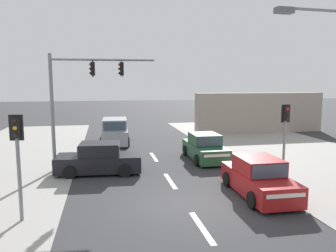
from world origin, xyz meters
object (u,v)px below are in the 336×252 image
at_px(pedestal_signal_right_kerb, 285,129).
at_px(sedan_crossing_left, 258,178).
at_px(pedestal_signal_left_kerb, 18,150).
at_px(traffic_signal_mast, 78,91).
at_px(sedan_receding_far, 99,160).
at_px(suv_oncoming_near, 115,132).
at_px(sedan_oncoming_mid, 205,148).

distance_m(pedestal_signal_right_kerb, sedan_crossing_left, 3.33).
bearing_deg(sedan_crossing_left, pedestal_signal_right_kerb, 40.02).
bearing_deg(pedestal_signal_left_kerb, traffic_signal_mast, 76.35).
height_order(pedestal_signal_right_kerb, sedan_receding_far, pedestal_signal_right_kerb).
height_order(sedan_receding_far, suv_oncoming_near, suv_oncoming_near).
bearing_deg(pedestal_signal_left_kerb, sedan_crossing_left, 5.13).
height_order(pedestal_signal_left_kerb, sedan_receding_far, pedestal_signal_left_kerb).
xyz_separation_m(traffic_signal_mast, sedan_crossing_left, (7.36, -5.40, -3.44)).
bearing_deg(pedestal_signal_right_kerb, sedan_crossing_left, -139.98).
distance_m(pedestal_signal_left_kerb, sedan_oncoming_mid, 11.28).
bearing_deg(sedan_oncoming_mid, pedestal_signal_left_kerb, -140.38).
xyz_separation_m(traffic_signal_mast, sedan_receding_far, (0.97, -0.83, -3.44)).
bearing_deg(pedestal_signal_right_kerb, traffic_signal_mast, 159.54).
distance_m(traffic_signal_mast, sedan_receding_far, 3.67).
height_order(pedestal_signal_left_kerb, sedan_oncoming_mid, pedestal_signal_left_kerb).
distance_m(sedan_oncoming_mid, sedan_crossing_left, 6.32).
relative_size(pedestal_signal_right_kerb, sedan_oncoming_mid, 0.84).
height_order(traffic_signal_mast, sedan_oncoming_mid, traffic_signal_mast).
relative_size(pedestal_signal_right_kerb, sedan_receding_far, 0.82).
bearing_deg(suv_oncoming_near, sedan_oncoming_mid, -51.08).
relative_size(pedestal_signal_left_kerb, sedan_receding_far, 0.82).
bearing_deg(sedan_oncoming_mid, sedan_crossing_left, -87.51).
bearing_deg(traffic_signal_mast, sedan_oncoming_mid, 7.37).
bearing_deg(pedestal_signal_right_kerb, sedan_receding_far, 162.29).
xyz_separation_m(sedan_receding_far, sedan_crossing_left, (6.39, -4.57, 0.00)).
distance_m(sedan_oncoming_mid, suv_oncoming_near, 8.01).
bearing_deg(suv_oncoming_near, sedan_crossing_left, -67.08).
bearing_deg(sedan_receding_far, pedestal_signal_left_kerb, -114.77).
distance_m(traffic_signal_mast, pedestal_signal_left_kerb, 6.60).
bearing_deg(sedan_receding_far, suv_oncoming_near, 82.26).
relative_size(pedestal_signal_right_kerb, suv_oncoming_near, 0.77).
relative_size(traffic_signal_mast, sedan_crossing_left, 1.41).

